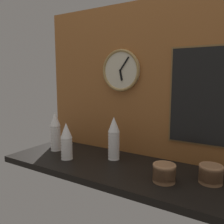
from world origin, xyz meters
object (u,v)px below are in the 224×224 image
at_px(bowl_stack_right, 164,172).
at_px(wall_clock, 121,70).
at_px(cup_stack_left, 66,141).
at_px(cup_stack_center, 114,138).
at_px(bowl_stack_far_right, 211,174).
at_px(menu_board, 209,97).
at_px(cup_stack_far_left, 55,131).

xyz_separation_m(bowl_stack_right, wall_clock, (-0.45, 0.32, 0.54)).
distance_m(cup_stack_left, wall_clock, 0.62).
bearing_deg(cup_stack_center, bowl_stack_far_right, -4.26).
height_order(cup_stack_center, menu_board, menu_board).
height_order(bowl_stack_right, menu_board, menu_board).
xyz_separation_m(cup_stack_center, wall_clock, (-0.04, 0.16, 0.45)).
xyz_separation_m(bowl_stack_right, menu_board, (0.14, 0.33, 0.38)).
bearing_deg(bowl_stack_far_right, bowl_stack_right, -152.01).
distance_m(cup_stack_center, cup_stack_far_left, 0.48).
bearing_deg(menu_board, cup_stack_center, -163.33).
bearing_deg(bowl_stack_right, cup_stack_center, 158.67).
relative_size(bowl_stack_right, wall_clock, 0.42).
height_order(cup_stack_center, bowl_stack_far_right, cup_stack_center).
distance_m(cup_stack_far_left, menu_board, 1.09).
xyz_separation_m(cup_stack_left, wall_clock, (0.23, 0.32, 0.47)).
distance_m(cup_stack_center, menu_board, 0.65).
relative_size(cup_stack_far_left, menu_board, 0.49).
height_order(cup_stack_left, bowl_stack_right, cup_stack_left).
xyz_separation_m(bowl_stack_right, bowl_stack_far_right, (0.21, 0.11, 0.00)).
xyz_separation_m(cup_stack_left, cup_stack_far_left, (-0.20, 0.10, 0.02)).
height_order(cup_stack_center, wall_clock, wall_clock).
bearing_deg(cup_stack_far_left, cup_stack_left, -26.58).
bearing_deg(wall_clock, cup_stack_left, -125.93).
bearing_deg(wall_clock, bowl_stack_far_right, -17.08).
xyz_separation_m(cup_stack_left, bowl_stack_far_right, (0.89, 0.12, -0.07)).
bearing_deg(cup_stack_center, cup_stack_left, -148.70).
xyz_separation_m(wall_clock, menu_board, (0.59, 0.01, -0.16)).
height_order(cup_stack_left, cup_stack_center, cup_stack_center).
relative_size(cup_stack_far_left, bowl_stack_far_right, 2.36).
xyz_separation_m(cup_stack_center, bowl_stack_right, (0.41, -0.16, -0.09)).
bearing_deg(cup_stack_left, bowl_stack_far_right, 7.60).
relative_size(cup_stack_center, cup_stack_far_left, 1.00).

